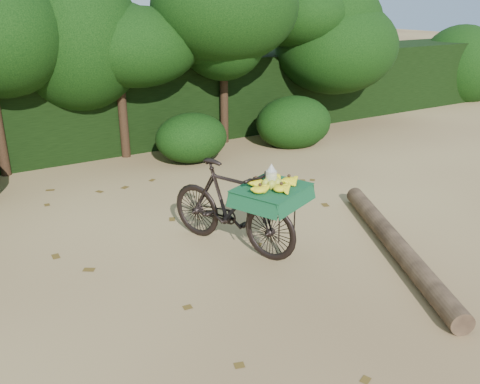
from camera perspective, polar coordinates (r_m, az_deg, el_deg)
ground at (r=6.07m, az=-0.08°, el=-9.47°), size 80.00×80.00×0.00m
vendor_bicycle at (r=6.48m, az=-0.78°, el=-1.52°), size 1.38×2.03×1.17m
fallen_log at (r=6.84m, az=17.05°, el=-5.60°), size 1.74×3.23×0.25m
hedge_backdrop at (r=11.33m, az=-17.02°, el=9.02°), size 26.00×1.80×1.80m
tree_row at (r=10.25m, az=-20.07°, el=13.75°), size 14.50×2.00×4.00m
bush_clumps at (r=9.71m, az=-10.78°, el=4.93°), size 8.80×1.70×0.90m
leaf_litter at (r=6.56m, az=-3.04°, el=-6.96°), size 7.00×7.30×0.01m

